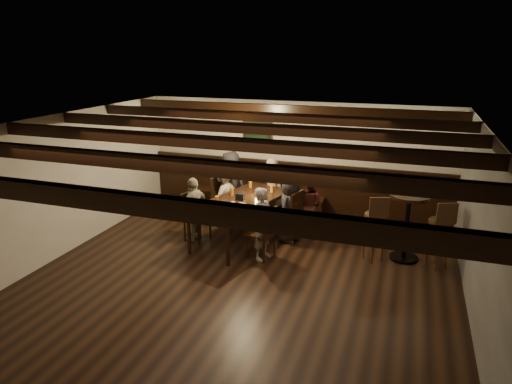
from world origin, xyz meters
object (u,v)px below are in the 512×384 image
at_px(person_left_near, 224,195).
at_px(bar_stool_left, 374,236).
at_px(chair_right_near, 288,225).
at_px(person_right_far, 263,224).
at_px(chair_right_far, 262,243).
at_px(person_left_far, 195,209).
at_px(person_right_near, 290,209).
at_px(person_bench_centre, 272,191).
at_px(dining_table, 242,203).
at_px(person_bench_right, 308,205).
at_px(bar_stool_right, 438,243).
at_px(high_top_table, 408,217).
at_px(person_bench_left, 231,185).
at_px(chair_left_far, 197,226).
at_px(chair_left_near, 226,211).

relative_size(person_left_near, bar_stool_left, 1.07).
bearing_deg(chair_right_near, person_right_far, -178.11).
bearing_deg(bar_stool_left, chair_right_far, 177.56).
relative_size(chair_right_near, person_left_far, 0.81).
relative_size(chair_right_far, person_right_far, 0.73).
bearing_deg(person_right_near, bar_stool_left, -87.71).
relative_size(person_bench_centre, person_right_near, 1.09).
distance_m(dining_table, person_bench_right, 1.28).
height_order(person_right_far, bar_stool_left, person_right_far).
relative_size(person_bench_right, bar_stool_right, 1.02).
bearing_deg(high_top_table, person_bench_centre, 161.32).
relative_size(person_bench_right, person_right_far, 0.95).
relative_size(person_bench_left, bar_stool_left, 1.22).
relative_size(person_bench_centre, high_top_table, 1.19).
relative_size(chair_left_far, person_left_near, 0.73).
height_order(dining_table, person_bench_right, person_bench_right).
bearing_deg(person_left_far, person_left_near, -180.00).
bearing_deg(person_left_near, chair_right_near, 90.00).
xyz_separation_m(chair_right_far, person_right_far, (0.03, -0.01, 0.35)).
xyz_separation_m(chair_left_far, chair_right_near, (1.62, 0.52, 0.02)).
relative_size(chair_right_far, bar_stool_left, 0.79).
relative_size(dining_table, person_bench_centre, 1.69).
bearing_deg(chair_right_far, bar_stool_left, -59.12).
height_order(chair_right_near, bar_stool_right, bar_stool_right).
height_order(dining_table, chair_right_near, chair_right_near).
height_order(chair_left_near, person_right_near, person_right_near).
distance_m(chair_left_near, person_right_near, 1.51).
bearing_deg(chair_right_near, person_left_near, 90.00).
bearing_deg(high_top_table, chair_left_far, -173.97).
distance_m(chair_left_near, person_right_far, 1.75).
bearing_deg(bar_stool_right, bar_stool_left, 161.11).
xyz_separation_m(chair_left_near, person_left_near, (-0.03, 0.01, 0.32)).
relative_size(chair_left_near, chair_left_far, 1.09).
xyz_separation_m(chair_left_near, person_right_far, (1.20, -1.23, 0.32)).
distance_m(person_bench_centre, person_bench_right, 0.92).
xyz_separation_m(person_bench_right, person_right_near, (-0.26, -0.40, 0.03)).
bearing_deg(chair_right_far, chair_right_near, -0.07).
height_order(person_bench_left, person_right_near, person_bench_left).
distance_m(dining_table, person_left_near, 0.88).
relative_size(person_bench_right, person_left_near, 0.96).
relative_size(dining_table, person_bench_right, 1.94).
distance_m(chair_right_far, person_right_near, 0.96).
bearing_deg(chair_right_near, chair_right_far, 179.93).
height_order(chair_left_near, chair_right_near, chair_left_near).
bearing_deg(person_left_near, person_right_far, 59.04).
relative_size(person_bench_left, person_bench_right, 1.19).
bearing_deg(person_bench_left, bar_stool_left, 173.17).
height_order(chair_right_near, person_bench_right, person_bench_right).
bearing_deg(chair_left_near, dining_table, 58.02).
height_order(person_bench_centre, bar_stool_right, person_bench_centre).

